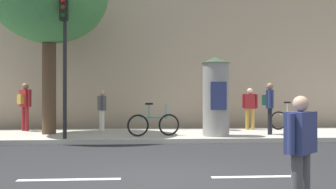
{
  "coord_description": "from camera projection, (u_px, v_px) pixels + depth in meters",
  "views": [
    {
      "loc": [
        -0.49,
        -7.06,
        1.48
      ],
      "look_at": [
        0.17,
        2.0,
        1.5
      ],
      "focal_mm": 42.36,
      "sensor_mm": 36.0,
      "label": 1
    }
  ],
  "objects": [
    {
      "name": "pedestrian_in_dark_shirt",
      "position": [
        25.0,
        102.0,
        14.87
      ],
      "size": [
        0.54,
        0.54,
        1.8
      ],
      "color": "maroon",
      "rests_on": "sidewalk_curb"
    },
    {
      "name": "lane_markings",
      "position": [
        167.0,
        178.0,
        7.08
      ],
      "size": [
        25.8,
        0.16,
        0.01
      ],
      "color": "silver",
      "rests_on": "ground_plane"
    },
    {
      "name": "bicycle_leaning",
      "position": [
        154.0,
        124.0,
        12.98
      ],
      "size": [
        1.74,
        0.45,
        1.09
      ],
      "color": "black",
      "rests_on": "sidewalk_curb"
    },
    {
      "name": "pedestrian_with_backpack",
      "position": [
        301.0,
        144.0,
        5.03
      ],
      "size": [
        0.52,
        0.52,
        1.48
      ],
      "color": "#4C4C51",
      "rests_on": "ground_plane"
    },
    {
      "name": "sidewalk_curb",
      "position": [
        153.0,
        135.0,
        14.06
      ],
      "size": [
        36.0,
        4.0,
        0.15
      ],
      "primitive_type": "cube",
      "color": "#B2ADA3",
      "rests_on": "ground_plane"
    },
    {
      "name": "pedestrian_in_red_top",
      "position": [
        220.0,
        107.0,
        15.24
      ],
      "size": [
        0.29,
        0.56,
        1.57
      ],
      "color": "#724C84",
      "rests_on": "sidewalk_curb"
    },
    {
      "name": "poster_column",
      "position": [
        216.0,
        96.0,
        13.06
      ],
      "size": [
        0.95,
        0.95,
        2.61
      ],
      "color": "gray",
      "rests_on": "sidewalk_curb"
    },
    {
      "name": "building_backdrop",
      "position": [
        149.0,
        17.0,
        19.06
      ],
      "size": [
        36.0,
        5.0,
        10.51
      ],
      "primitive_type": "cube",
      "color": "tan",
      "rests_on": "ground_plane"
    },
    {
      "name": "ground_plane",
      "position": [
        167.0,
        178.0,
        7.08
      ],
      "size": [
        80.0,
        80.0,
        0.0
      ],
      "primitive_type": "plane",
      "color": "#232326"
    },
    {
      "name": "pedestrian_in_light_jacket",
      "position": [
        102.0,
        107.0,
        14.97
      ],
      "size": [
        0.37,
        0.62,
        1.53
      ],
      "color": "silver",
      "rests_on": "sidewalk_curb"
    },
    {
      "name": "pedestrian_tallest",
      "position": [
        269.0,
        104.0,
        13.58
      ],
      "size": [
        0.48,
        0.56,
        1.77
      ],
      "color": "black",
      "rests_on": "sidewalk_curb"
    },
    {
      "name": "traffic_light",
      "position": [
        64.0,
        43.0,
        12.11
      ],
      "size": [
        0.24,
        0.45,
        4.36
      ],
      "color": "black",
      "rests_on": "sidewalk_curb"
    },
    {
      "name": "pedestrian_near_pole",
      "position": [
        250.0,
        105.0,
        15.41
      ],
      "size": [
        0.57,
        0.37,
        1.62
      ],
      "color": "#B78C33",
      "rests_on": "sidewalk_curb"
    },
    {
      "name": "bicycle_upright",
      "position": [
        291.0,
        120.0,
        15.49
      ],
      "size": [
        1.76,
        0.3,
        1.09
      ],
      "color": "black",
      "rests_on": "sidewalk_curb"
    }
  ]
}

